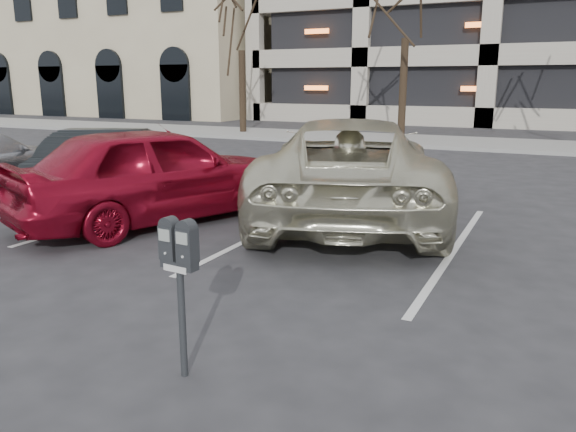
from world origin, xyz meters
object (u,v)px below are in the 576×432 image
(suv_silver, at_px, (350,168))
(car_red, at_px, (157,173))
(parking_meter, at_px, (179,260))
(car_dark, at_px, (114,165))

(suv_silver, bearing_deg, car_red, 13.89)
(parking_meter, xyz_separation_m, car_dark, (-5.17, 4.86, -0.25))
(parking_meter, height_order, car_dark, car_dark)
(car_red, xyz_separation_m, car_dark, (-1.79, 0.92, -0.10))
(car_red, bearing_deg, car_dark, -4.31)
(parking_meter, bearing_deg, car_red, 135.51)
(parking_meter, relative_size, car_dark, 0.29)
(suv_silver, relative_size, car_dark, 1.54)
(parking_meter, height_order, car_red, car_red)
(car_dark, bearing_deg, parking_meter, 113.20)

